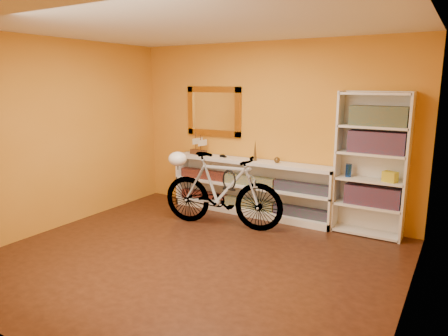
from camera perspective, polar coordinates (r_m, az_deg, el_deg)
The scene contains 24 objects.
floor at distance 4.88m, azimuth -4.33°, elevation -12.52°, with size 4.50×4.00×0.01m, color black.
ceiling at distance 4.49m, azimuth -4.88°, elevation 19.48°, with size 4.50×4.00×0.01m, color silver.
back_wall at distance 6.23m, azimuth 6.20°, elevation 5.28°, with size 4.50×0.01×2.60m, color orange.
left_wall at distance 6.08m, azimuth -22.22°, elevation 4.31°, with size 0.01×4.00×2.60m, color orange.
right_wall at distance 3.70m, azimuth 25.19°, elevation -0.30°, with size 0.01×4.00×2.60m, color orange.
gilt_mirror at distance 6.62m, azimuth -1.45°, elevation 7.91°, with size 0.98×0.06×0.78m, color #95641B.
wall_socket at distance 6.11m, azimuth 13.61°, elevation -5.19°, with size 0.09×0.01×0.09m, color silver.
console_unit at distance 6.31m, azimuth 3.67°, elevation -2.69°, with size 2.60×0.35×0.85m, color silver, non-canonical shape.
cd_row_lower at distance 6.36m, azimuth 3.55°, elevation -4.95°, with size 2.50×0.13×0.14m, color black.
cd_row_upper at distance 6.26m, azimuth 3.60°, elevation -1.75°, with size 2.50×0.13×0.14m, color navy.
model_ship at distance 6.67m, azimuth -3.62°, elevation 3.43°, with size 0.31×0.11×0.36m, color #412312, non-canonical shape.
toy_car at distance 6.45m, azimuth -0.13°, elevation 1.53°, with size 0.00×0.00×0.00m, color black.
bronze_ornament at distance 6.15m, azimuth 4.36°, elevation 2.51°, with size 0.06×0.06×0.32m, color brown.
decorative_orb at distance 6.02m, azimuth 7.40°, elevation 1.11°, with size 0.09×0.09×0.09m, color brown.
bookcase at distance 5.66m, azimuth 19.81°, elevation 0.38°, with size 0.90×0.30×1.90m, color silver, non-canonical shape.
book_row_a at distance 5.74m, azimuth 20.02°, elevation -3.64°, with size 0.70×0.22×0.26m, color maroon.
book_row_b at distance 5.60m, azimuth 20.53°, elevation 3.39°, with size 0.70×0.22×0.28m, color maroon.
book_row_c at distance 5.56m, azimuth 20.78°, elevation 6.80°, with size 0.70×0.22×0.25m, color #184A55.
travel_mug at distance 5.71m, azimuth 16.97°, elevation -0.32°, with size 0.08×0.08×0.18m, color #153B94.
red_tin at distance 5.64m, azimuth 18.30°, elevation 6.64°, with size 0.14×0.14×0.17m, color maroon.
yellow_bag at distance 5.60m, azimuth 22.15°, elevation -1.14°, with size 0.17×0.11×0.13m, color gold.
bicycle at distance 5.72m, azimuth -0.28°, elevation -3.12°, with size 1.79×0.46×1.06m, color silver.
helmet at distance 5.91m, azimuth -6.48°, elevation 1.28°, with size 0.28×0.26×0.21m, color white.
u_lock at distance 5.65m, azimuth 0.72°, elevation -1.67°, with size 0.21×0.21×0.02m, color black.
Camera 1 is at (2.58, -3.62, 2.01)m, focal length 32.77 mm.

